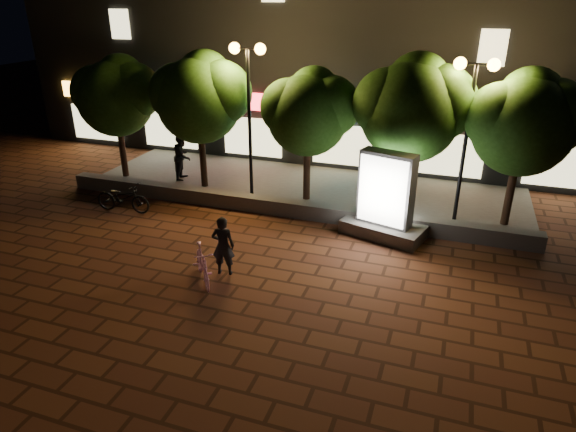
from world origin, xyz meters
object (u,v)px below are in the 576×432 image
at_px(scooter_parked, 123,198).
at_px(street_lamp_left, 248,82).
at_px(ad_kiosk, 385,203).
at_px(rider, 223,246).
at_px(tree_right, 414,105).
at_px(street_lamp_right, 472,100).
at_px(pedestrian, 183,156).
at_px(tree_left, 201,95).
at_px(tree_far_left, 117,93).
at_px(tree_mid, 310,109).
at_px(tree_far_right, 526,120).
at_px(scooter_pink, 202,264).

bearing_deg(scooter_parked, street_lamp_left, -56.33).
distance_m(ad_kiosk, rider, 5.06).
bearing_deg(tree_right, scooter_parked, -161.29).
bearing_deg(street_lamp_right, pedestrian, 176.28).
distance_m(tree_left, scooter_parked, 4.47).
bearing_deg(pedestrian, tree_right, -103.99).
relative_size(tree_far_left, street_lamp_right, 0.93).
bearing_deg(pedestrian, tree_mid, -105.68).
xyz_separation_m(tree_far_right, street_lamp_left, (-8.55, -0.26, 0.66)).
relative_size(tree_mid, street_lamp_right, 0.90).
bearing_deg(pedestrian, street_lamp_left, -113.19).
bearing_deg(pedestrian, street_lamp_right, -105.04).
relative_size(tree_left, tree_right, 0.97).
xyz_separation_m(street_lamp_right, ad_kiosk, (-2.00, -1.70, -2.84)).
xyz_separation_m(street_lamp_right, scooter_parked, (-10.47, -2.73, -3.39)).
distance_m(street_lamp_right, pedestrian, 10.56).
bearing_deg(tree_left, tree_right, 0.00).
relative_size(street_lamp_right, scooter_pink, 3.09).
xyz_separation_m(tree_far_left, street_lamp_right, (12.45, -0.26, 0.60)).
bearing_deg(pedestrian, scooter_parked, 162.87).
height_order(tree_far_right, street_lamp_right, street_lamp_right).
xyz_separation_m(tree_left, tree_mid, (4.00, -0.00, -0.23)).
bearing_deg(tree_left, ad_kiosk, -15.79).
bearing_deg(tree_far_right, street_lamp_left, -178.24).
height_order(tree_left, rider, tree_left).
height_order(street_lamp_right, scooter_pink, street_lamp_right).
height_order(scooter_pink, rider, rider).
bearing_deg(ad_kiosk, tree_mid, 146.33).
distance_m(tree_far_left, scooter_parked, 4.54).
distance_m(tree_right, scooter_pink, 8.04).
relative_size(tree_mid, rider, 2.80).
height_order(tree_left, tree_far_right, tree_left).
distance_m(tree_mid, tree_right, 3.32).
xyz_separation_m(tree_right, street_lamp_left, (-5.36, -0.26, 0.46)).
bearing_deg(scooter_parked, pedestrian, -10.28).
bearing_deg(rider, scooter_pink, 45.90).
xyz_separation_m(tree_far_right, rider, (-7.09, -5.56, -2.56)).
relative_size(tree_far_right, scooter_pink, 2.95).
bearing_deg(tree_far_right, rider, -141.89).
bearing_deg(rider, tree_far_right, -153.54).
relative_size(scooter_parked, pedestrian, 1.06).
bearing_deg(rider, tree_left, -70.20).
relative_size(tree_left, pedestrian, 2.71).
relative_size(tree_far_right, ad_kiosk, 1.80).
bearing_deg(pedestrian, tree_far_right, -103.26).
bearing_deg(street_lamp_right, tree_right, 170.90).
bearing_deg(tree_far_right, scooter_pink, -140.65).
relative_size(tree_far_left, tree_left, 0.95).
bearing_deg(tree_mid, rider, -96.07).
xyz_separation_m(scooter_parked, pedestrian, (0.34, 3.39, 0.48)).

